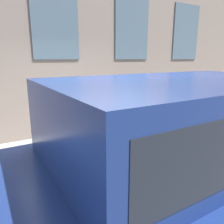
{
  "coord_description": "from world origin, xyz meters",
  "views": [
    {
      "loc": [
        -3.04,
        1.61,
        2.01
      ],
      "look_at": [
        0.76,
        -0.64,
        0.93
      ],
      "focal_mm": 35.0,
      "sensor_mm": 36.0,
      "label": 1
    }
  ],
  "objects": [
    {
      "name": "ground_plane",
      "position": [
        0.0,
        0.0,
        0.0
      ],
      "size": [
        80.0,
        80.0,
        0.0
      ],
      "primitive_type": "plane",
      "color": "#514F4C"
    },
    {
      "name": "sidewalk",
      "position": [
        1.12,
        0.0,
        0.06
      ],
      "size": [
        2.25,
        60.0,
        0.12
      ],
      "color": "#9E9B93",
      "rests_on": "ground_plane"
    },
    {
      "name": "fire_hydrant",
      "position": [
        0.62,
        -0.25,
        0.49
      ],
      "size": [
        0.35,
        0.46,
        0.72
      ],
      "color": "gray",
      "rests_on": "sidewalk"
    },
    {
      "name": "person",
      "position": [
        0.91,
        -1.04,
        0.77
      ],
      "size": [
        0.26,
        0.17,
        1.08
      ],
      "rotation": [
        0.0,
        0.0,
        -3.06
      ],
      "color": "#232328",
      "rests_on": "sidewalk"
    },
    {
      "name": "parked_truck_navy_near",
      "position": [
        -1.42,
        -0.25,
        1.05
      ],
      "size": [
        2.0,
        4.86,
        1.8
      ],
      "color": "black",
      "rests_on": "ground_plane"
    }
  ]
}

